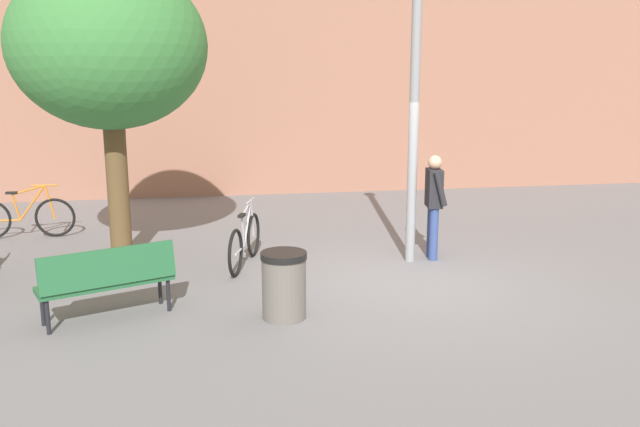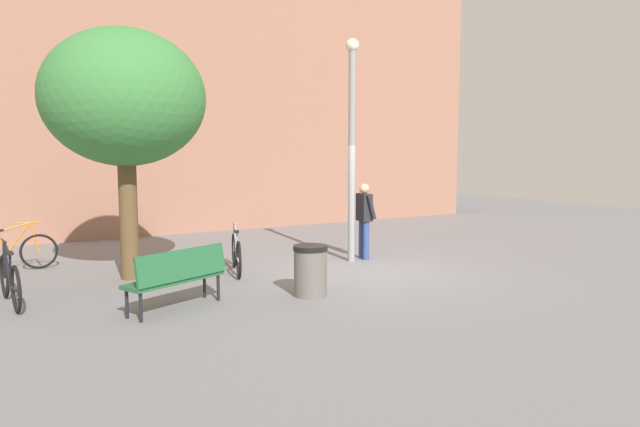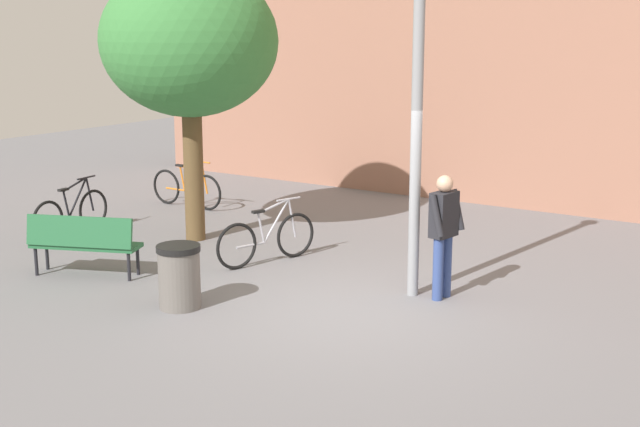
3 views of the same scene
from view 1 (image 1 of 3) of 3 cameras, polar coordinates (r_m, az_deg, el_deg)
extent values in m
plane|color=slate|center=(9.81, 6.95, -5.72)|extent=(36.00, 36.00, 0.00)
cylinder|color=gray|center=(10.45, 7.94, 7.85)|extent=(0.15, 0.15, 4.46)
cylinder|color=#334784|center=(11.03, 9.40, -1.48)|extent=(0.14, 0.14, 0.85)
cylinder|color=#334784|center=(10.84, 9.60, -1.73)|extent=(0.14, 0.14, 0.85)
cube|color=#232328|center=(10.78, 9.63, 2.14)|extent=(0.27, 0.43, 0.60)
sphere|color=tan|center=(10.72, 9.71, 4.30)|extent=(0.22, 0.22, 0.22)
cylinder|color=#232328|center=(11.03, 9.64, 2.52)|extent=(0.24, 0.12, 0.55)
cylinder|color=#232328|center=(10.55, 10.17, 2.06)|extent=(0.24, 0.12, 0.55)
cube|color=#236038|center=(8.63, -17.67, -5.63)|extent=(1.65, 1.02, 0.06)
cube|color=#236038|center=(8.38, -17.44, -4.35)|extent=(1.53, 0.73, 0.44)
cylinder|color=black|center=(8.72, -22.44, -7.47)|extent=(0.05, 0.05, 0.42)
cylinder|color=black|center=(9.03, -13.39, -6.16)|extent=(0.05, 0.05, 0.42)
cylinder|color=black|center=(8.42, -22.06, -8.13)|extent=(0.05, 0.05, 0.42)
cylinder|color=black|center=(8.75, -12.70, -6.75)|extent=(0.05, 0.05, 0.42)
cylinder|color=brown|center=(10.86, -16.72, 1.89)|extent=(0.33, 0.33, 2.31)
ellipsoid|color=#3A7F3C|center=(10.71, -17.45, 13.38)|extent=(2.90, 2.90, 2.46)
torus|color=black|center=(13.09, -21.51, -0.32)|extent=(0.71, 0.06, 0.71)
cylinder|color=orange|center=(13.12, -23.16, 0.84)|extent=(0.50, 0.04, 0.64)
cylinder|color=orange|center=(13.09, -23.46, 1.84)|extent=(0.58, 0.04, 0.18)
cylinder|color=orange|center=(13.20, -24.33, 0.48)|extent=(0.14, 0.04, 0.48)
cylinder|color=orange|center=(13.30, -25.08, -0.54)|extent=(0.50, 0.04, 0.04)
cylinder|color=orange|center=(13.05, -21.89, 0.89)|extent=(0.17, 0.04, 0.63)
cube|color=black|center=(13.17, -24.65, 1.60)|extent=(0.20, 0.08, 0.04)
cylinder|color=orange|center=(13.01, -22.27, 2.22)|extent=(0.44, 0.03, 0.03)
torus|color=black|center=(10.98, -5.66, -1.80)|extent=(0.27, 0.69, 0.71)
torus|color=black|center=(9.95, -7.16, -3.32)|extent=(0.27, 0.69, 0.71)
cylinder|color=#ADADB7|center=(10.57, -6.16, -0.78)|extent=(0.19, 0.49, 0.64)
cylinder|color=#ADADB7|center=(10.47, -6.26, 0.41)|extent=(0.21, 0.56, 0.18)
cylinder|color=#ADADB7|center=(10.32, -6.54, -1.54)|extent=(0.08, 0.14, 0.48)
cylinder|color=#ADADB7|center=(10.19, -6.79, -3.09)|extent=(0.19, 0.49, 0.04)
cylinder|color=#ADADB7|center=(10.86, -5.77, -0.43)|extent=(0.09, 0.17, 0.63)
cube|color=black|center=(10.21, -6.65, -0.16)|extent=(0.14, 0.21, 0.04)
cylinder|color=#ADADB7|center=(10.73, -5.89, 1.11)|extent=(0.16, 0.43, 0.03)
cylinder|color=#66605B|center=(8.27, -3.06, -6.34)|extent=(0.54, 0.54, 0.75)
cylinder|color=black|center=(8.15, -3.10, -3.56)|extent=(0.57, 0.57, 0.08)
camera|label=2|loc=(3.69, -97.13, -13.11)|focal=31.47mm
camera|label=3|loc=(8.21, 81.27, 5.93)|focal=47.86mm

